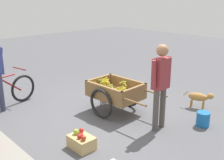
{
  "coord_description": "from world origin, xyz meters",
  "views": [
    {
      "loc": [
        -4.15,
        3.81,
        2.51
      ],
      "look_at": [
        -0.01,
        -0.06,
        0.75
      ],
      "focal_mm": 44.71,
      "sensor_mm": 36.0,
      "label": 1
    }
  ],
  "objects": [
    {
      "name": "ground_plane",
      "position": [
        0.0,
        0.0,
        0.0
      ],
      "size": [
        24.0,
        24.0,
        0.0
      ],
      "primitive_type": "plane",
      "color": "#56565B"
    },
    {
      "name": "dog",
      "position": [
        -1.2,
        -1.67,
        0.27
      ],
      "size": [
        0.64,
        0.32,
        0.4
      ],
      "color": "#AD7A38",
      "rests_on": "ground"
    },
    {
      "name": "apple_crate",
      "position": [
        -0.74,
        1.33,
        0.12
      ],
      "size": [
        0.44,
        0.32,
        0.32
      ],
      "color": "tan",
      "rests_on": "ground"
    },
    {
      "name": "vendor_person",
      "position": [
        -1.18,
        -0.2,
        0.99
      ],
      "size": [
        0.22,
        0.55,
        1.65
      ],
      "color": "#4C4742",
      "rests_on": "ground"
    },
    {
      "name": "bicycle",
      "position": [
        1.85,
        1.53,
        0.35
      ],
      "size": [
        0.5,
        1.64,
        0.85
      ],
      "color": "black",
      "rests_on": "ground"
    },
    {
      "name": "plastic_bucket",
      "position": [
        -1.71,
        -0.93,
        0.14
      ],
      "size": [
        0.26,
        0.26,
        0.29
      ],
      "primitive_type": "cylinder",
      "color": "#1966B2",
      "rests_on": "ground"
    },
    {
      "name": "fruit_cart",
      "position": [
        -0.03,
        -0.14,
        0.44
      ],
      "size": [
        1.68,
        0.97,
        0.73
      ],
      "color": "olive",
      "rests_on": "ground"
    }
  ]
}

